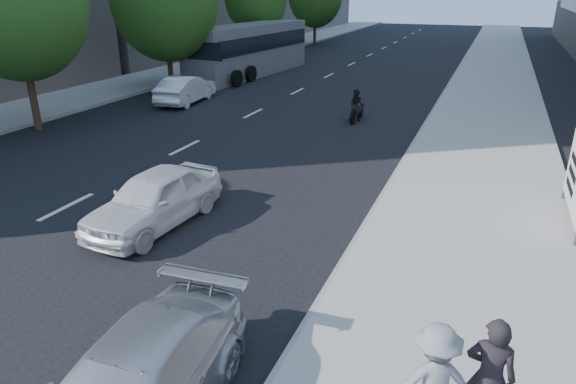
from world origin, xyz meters
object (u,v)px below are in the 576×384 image
at_px(white_sedan_mid, 186,89).
at_px(motorcycle, 357,107).
at_px(jogger, 434,381).
at_px(pedestrian_woman, 490,377).
at_px(bus, 250,50).
at_px(white_sedan_near, 154,199).

relative_size(white_sedan_mid, motorcycle, 2.08).
distance_m(white_sedan_mid, motorcycle, 9.20).
distance_m(jogger, pedestrian_woman, 0.71).
distance_m(jogger, white_sedan_mid, 22.51).
bearing_deg(bus, motorcycle, -39.46).
bearing_deg(white_sedan_near, bus, 114.30).
height_order(jogger, motorcycle, jogger).
relative_size(white_sedan_near, motorcycle, 2.02).
bearing_deg(motorcycle, pedestrian_woman, -71.96).
distance_m(pedestrian_woman, white_sedan_mid, 22.73).
height_order(jogger, white_sedan_near, jogger).
bearing_deg(motorcycle, jogger, -74.27).
distance_m(pedestrian_woman, white_sedan_near, 8.92).
bearing_deg(motorcycle, white_sedan_near, -101.03).
xyz_separation_m(white_sedan_mid, bus, (-0.86, 9.50, 0.94)).
bearing_deg(pedestrian_woman, white_sedan_mid, -43.37).
distance_m(jogger, white_sedan_near, 8.48).
bearing_deg(bus, white_sedan_near, -64.84).
relative_size(white_sedan_mid, bus, 0.35).
bearing_deg(bus, white_sedan_mid, -79.50).
relative_size(motorcycle, bus, 0.17).
xyz_separation_m(jogger, white_sedan_near, (-7.32, 4.28, -0.27)).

